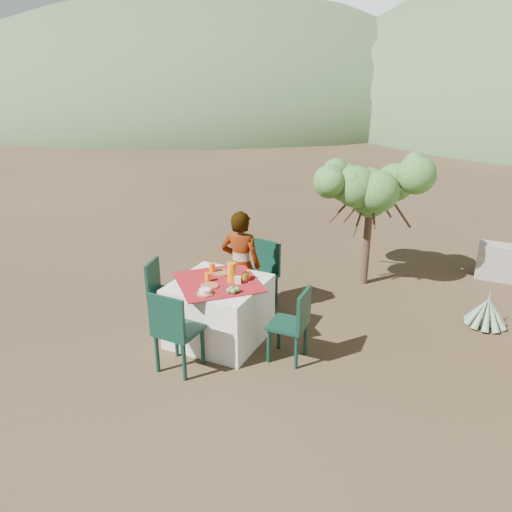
{
  "coord_description": "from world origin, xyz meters",
  "views": [
    {
      "loc": [
        2.29,
        -4.75,
        3.12
      ],
      "look_at": [
        -0.11,
        0.31,
        0.99
      ],
      "focal_mm": 35.0,
      "sensor_mm": 36.0,
      "label": 1
    }
  ],
  "objects": [
    {
      "name": "agave",
      "position": [
        2.51,
        1.65,
        0.19
      ],
      "size": [
        0.52,
        0.53,
        0.56
      ],
      "rotation": [
        0.0,
        0.0,
        -0.26
      ],
      "color": "gray",
      "rests_on": "ground"
    },
    {
      "name": "hill_far_center",
      "position": [
        -4.0,
        52.0,
        0.0
      ],
      "size": [
        60.0,
        60.0,
        24.0
      ],
      "primitive_type": "ellipsoid",
      "color": "slate",
      "rests_on": "ground"
    },
    {
      "name": "glass_near",
      "position": [
        -0.53,
        -0.14,
        0.81
      ],
      "size": [
        0.06,
        0.06,
        0.1
      ],
      "primitive_type": "cylinder",
      "color": "orange",
      "rests_on": "table"
    },
    {
      "name": "juice_pitcher",
      "position": [
        -0.26,
        -0.03,
        0.88
      ],
      "size": [
        0.11,
        0.11,
        0.24
      ],
      "primitive_type": "cylinder",
      "color": "orange",
      "rests_on": "table"
    },
    {
      "name": "plate_far",
      "position": [
        -0.5,
        0.15,
        0.77
      ],
      "size": [
        0.22,
        0.22,
        0.01
      ],
      "primitive_type": "cylinder",
      "color": "brown",
      "rests_on": "table"
    },
    {
      "name": "jar_left",
      "position": [
        -0.14,
        0.05,
        0.81
      ],
      "size": [
        0.06,
        0.06,
        0.1
      ],
      "primitive_type": "cylinder",
      "color": "#BD7A21",
      "rests_on": "table"
    },
    {
      "name": "bowl_plate",
      "position": [
        -0.37,
        -0.46,
        0.77
      ],
      "size": [
        0.19,
        0.19,
        0.01
      ],
      "primitive_type": "cylinder",
      "color": "brown",
      "rests_on": "table"
    },
    {
      "name": "glass_far",
      "position": [
        -0.61,
        0.11,
        0.82
      ],
      "size": [
        0.07,
        0.07,
        0.12
      ],
      "primitive_type": "cylinder",
      "color": "orange",
      "rests_on": "table"
    },
    {
      "name": "person",
      "position": [
        -0.45,
        0.56,
        0.72
      ],
      "size": [
        0.57,
        0.42,
        1.45
      ],
      "primitive_type": "imported",
      "rotation": [
        0.0,
        0.0,
        3.28
      ],
      "color": "#8C6651",
      "rests_on": "ground"
    },
    {
      "name": "plate_near",
      "position": [
        -0.43,
        -0.26,
        0.77
      ],
      "size": [
        0.21,
        0.21,
        0.01
      ],
      "primitive_type": "cylinder",
      "color": "brown",
      "rests_on": "table"
    },
    {
      "name": "jar_right",
      "position": [
        -0.14,
        0.14,
        0.81
      ],
      "size": [
        0.06,
        0.06,
        0.1
      ],
      "primitive_type": "cylinder",
      "color": "#BD7A21",
      "rests_on": "table"
    },
    {
      "name": "chair_far",
      "position": [
        -0.33,
        0.97,
        0.51
      ],
      "size": [
        0.5,
        0.5,
        0.92
      ],
      "rotation": [
        0.0,
        0.0,
        -0.2
      ],
      "color": "black",
      "rests_on": "ground"
    },
    {
      "name": "shrub_tree",
      "position": [
        0.83,
        2.38,
        1.4
      ],
      "size": [
        1.51,
        1.48,
        1.77
      ],
      "color": "#4B3225",
      "rests_on": "ground"
    },
    {
      "name": "table",
      "position": [
        -0.41,
        -0.09,
        0.38
      ],
      "size": [
        1.3,
        1.3,
        0.76
      ],
      "color": "white",
      "rests_on": "ground"
    },
    {
      "name": "chair_near",
      "position": [
        -0.49,
        -0.91,
        0.53
      ],
      "size": [
        0.45,
        0.45,
        0.95
      ],
      "rotation": [
        0.0,
        0.0,
        3.11
      ],
      "color": "black",
      "rests_on": "ground"
    },
    {
      "name": "fruit_cluster",
      "position": [
        -0.11,
        -0.29,
        0.8
      ],
      "size": [
        0.13,
        0.12,
        0.07
      ],
      "color": "#529937",
      "rests_on": "table"
    },
    {
      "name": "chair_right",
      "position": [
        0.57,
        -0.15,
        0.48
      ],
      "size": [
        0.42,
        0.42,
        0.87
      ],
      "rotation": [
        0.0,
        0.0,
        4.75
      ],
      "color": "black",
      "rests_on": "ground"
    },
    {
      "name": "hill_near_left",
      "position": [
        -18.0,
        30.0,
        0.0
      ],
      "size": [
        40.0,
        40.0,
        16.0
      ],
      "primitive_type": "ellipsoid",
      "color": "#425932",
      "rests_on": "ground"
    },
    {
      "name": "chair_left",
      "position": [
        -1.29,
        -0.03,
        0.47
      ],
      "size": [
        0.47,
        0.47,
        0.84
      ],
      "rotation": [
        0.0,
        0.0,
        1.8
      ],
      "color": "black",
      "rests_on": "ground"
    },
    {
      "name": "ground",
      "position": [
        0.0,
        0.0,
        0.0
      ],
      "size": [
        160.0,
        160.0,
        0.0
      ],
      "primitive_type": "plane",
      "color": "#311F16",
      "rests_on": "ground"
    },
    {
      "name": "white_bowl",
      "position": [
        -0.37,
        -0.46,
        0.8
      ],
      "size": [
        0.13,
        0.13,
        0.05
      ],
      "primitive_type": "cylinder",
      "color": "white",
      "rests_on": "bowl_plate"
    },
    {
      "name": "napkin_holder",
      "position": [
        -0.17,
        -0.05,
        0.81
      ],
      "size": [
        0.08,
        0.06,
        0.09
      ],
      "primitive_type": "cube",
      "rotation": [
        0.0,
        0.0,
        0.42
      ],
      "color": "white",
      "rests_on": "table"
    }
  ]
}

